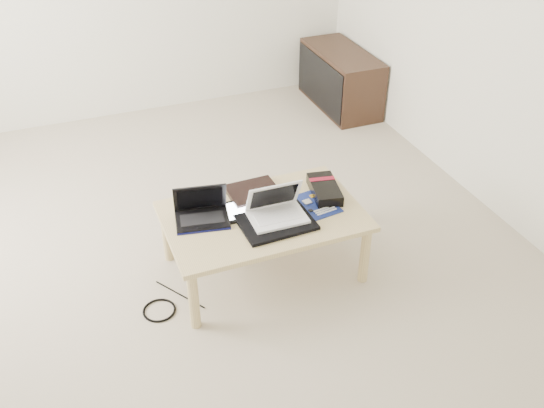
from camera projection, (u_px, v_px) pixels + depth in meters
name	position (u px, v px, depth m)	size (l,w,h in m)	color
ground	(190.00, 241.00, 3.83)	(4.00, 4.00, 0.00)	beige
coffee_table	(263.00, 221.00, 3.41)	(1.10, 0.70, 0.40)	#CDB67B
media_cabinet	(340.00, 79.00, 5.33)	(0.41, 0.90, 0.50)	#382016
book	(253.00, 192.00, 3.54)	(0.30, 0.25, 0.03)	black
netbook	(202.00, 213.00, 3.32)	(0.32, 0.26, 0.21)	black
tablet	(243.00, 210.00, 3.41)	(0.27, 0.21, 0.01)	black
remote	(280.00, 201.00, 3.47)	(0.12, 0.25, 0.02)	silver
neoprene_sleeve	(276.00, 222.00, 3.30)	(0.40, 0.29, 0.02)	black
white_laptop	(276.00, 210.00, 3.31)	(0.31, 0.22, 0.20)	white
motherboard	(315.00, 204.00, 3.45)	(0.25, 0.30, 0.01)	#0C1850
gpu_box	(324.00, 189.00, 3.53)	(0.20, 0.32, 0.07)	black
cable_coil	(252.00, 223.00, 3.31)	(0.10, 0.10, 0.01)	black
floor_cable_coil	(159.00, 310.00, 3.31)	(0.18, 0.18, 0.01)	black
floor_cable_trail	(180.00, 294.00, 3.42)	(0.01, 0.01, 0.37)	black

